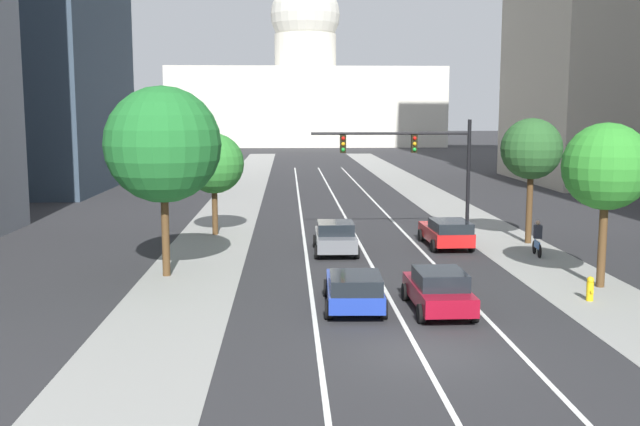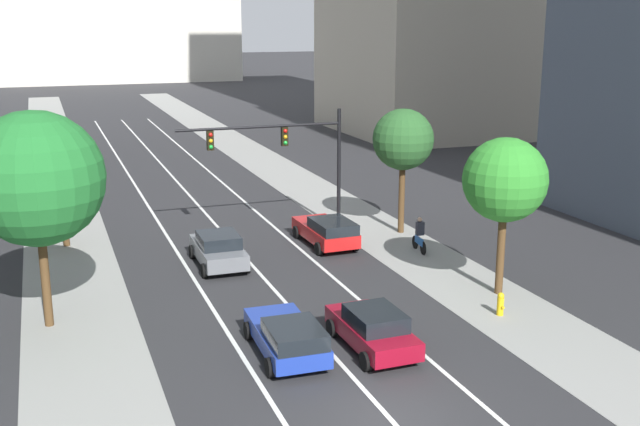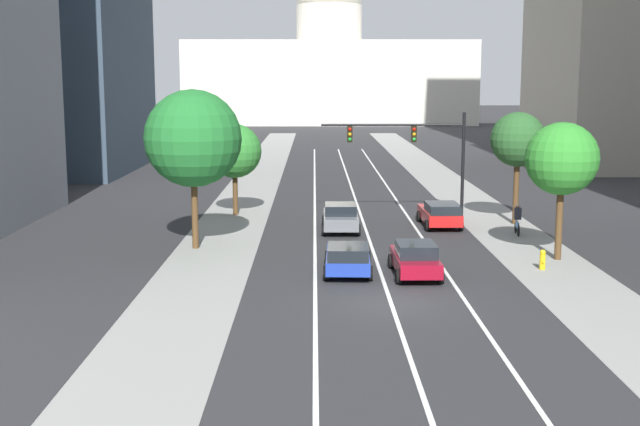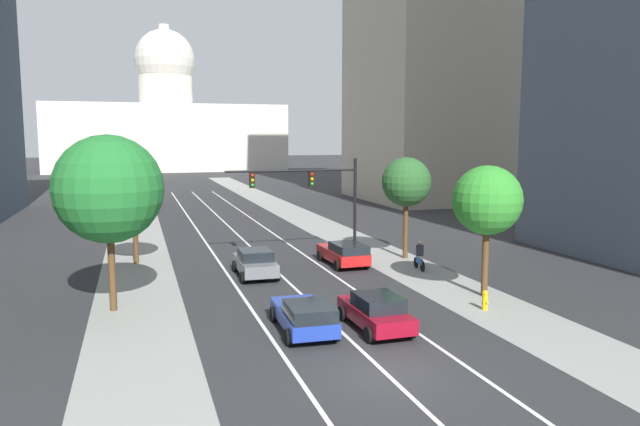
# 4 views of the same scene
# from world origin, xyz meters

# --- Properties ---
(ground_plane) EXTENTS (400.00, 400.00, 0.00)m
(ground_plane) POSITION_xyz_m (0.00, 40.00, 0.00)
(ground_plane) COLOR #2B2B2D
(sidewalk_left) EXTENTS (4.09, 130.00, 0.01)m
(sidewalk_left) POSITION_xyz_m (-7.77, 35.00, 0.01)
(sidewalk_left) COLOR gray
(sidewalk_left) RESTS_ON ground
(sidewalk_right) EXTENTS (4.09, 130.00, 0.01)m
(sidewalk_right) POSITION_xyz_m (7.77, 35.00, 0.01)
(sidewalk_right) COLOR gray
(sidewalk_right) RESTS_ON ground
(lane_stripe_left) EXTENTS (0.16, 90.00, 0.01)m
(lane_stripe_left) POSITION_xyz_m (-2.86, 25.00, 0.01)
(lane_stripe_left) COLOR white
(lane_stripe_left) RESTS_ON ground
(lane_stripe_center) EXTENTS (0.16, 90.00, 0.01)m
(lane_stripe_center) POSITION_xyz_m (0.00, 25.00, 0.01)
(lane_stripe_center) COLOR white
(lane_stripe_center) RESTS_ON ground
(lane_stripe_right) EXTENTS (0.16, 90.00, 0.01)m
(lane_stripe_right) POSITION_xyz_m (2.86, 25.00, 0.01)
(lane_stripe_right) COLOR white
(lane_stripe_right) RESTS_ON ground
(capitol_building) EXTENTS (53.43, 28.07, 34.33)m
(capitol_building) POSITION_xyz_m (0.00, 133.50, 10.06)
(capitol_building) COLOR beige
(capitol_building) RESTS_ON ground
(car_blue) EXTENTS (2.20, 4.58, 1.41)m
(car_blue) POSITION_xyz_m (-1.44, 4.84, 0.74)
(car_blue) COLOR #1E389E
(car_blue) RESTS_ON ground
(car_red) EXTENTS (2.19, 4.65, 1.48)m
(car_red) POSITION_xyz_m (4.30, 16.43, 0.79)
(car_red) COLOR red
(car_red) RESTS_ON ground
(car_gray) EXTENTS (2.13, 4.37, 1.54)m
(car_gray) POSITION_xyz_m (-1.43, 15.18, 0.80)
(car_gray) COLOR slate
(car_gray) RESTS_ON ground
(car_crimson) EXTENTS (2.02, 4.32, 1.49)m
(car_crimson) POSITION_xyz_m (1.43, 4.43, 0.77)
(car_crimson) COLOR maroon
(car_crimson) RESTS_ON ground
(traffic_signal_mast) EXTENTS (8.60, 0.39, 6.41)m
(traffic_signal_mast) POSITION_xyz_m (3.25, 19.25, 4.50)
(traffic_signal_mast) COLOR black
(traffic_signal_mast) RESTS_ON ground
(fire_hydrant) EXTENTS (0.26, 0.35, 0.91)m
(fire_hydrant) POSITION_xyz_m (7.23, 5.61, 0.46)
(fire_hydrant) COLOR yellow
(fire_hydrant) RESTS_ON ground
(cyclist) EXTENTS (0.39, 1.70, 1.72)m
(cyclist) POSITION_xyz_m (8.12, 13.97, 0.85)
(cyclist) COLOR black
(cyclist) RESTS_ON ground
(street_tree_near_left) EXTENTS (3.33, 3.33, 5.65)m
(street_tree_near_left) POSITION_xyz_m (-7.80, 20.87, 3.97)
(street_tree_near_left) COLOR #51381E
(street_tree_near_left) RESTS_ON ground
(street_tree_far_right) EXTENTS (3.37, 3.37, 6.43)m
(street_tree_far_right) POSITION_xyz_m (8.51, 7.70, 4.72)
(street_tree_far_right) COLOR #51381E
(street_tree_far_right) RESTS_ON ground
(street_tree_mid_left) EXTENTS (4.79, 4.79, 7.89)m
(street_tree_mid_left) POSITION_xyz_m (-8.83, 10.44, 5.48)
(street_tree_mid_left) COLOR #51381E
(street_tree_mid_left) RESTS_ON ground
(street_tree_mid_right) EXTENTS (3.15, 3.15, 6.51)m
(street_tree_mid_right) POSITION_xyz_m (8.83, 17.44, 4.90)
(street_tree_mid_right) COLOR #51381E
(street_tree_mid_right) RESTS_ON ground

